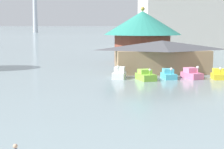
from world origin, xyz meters
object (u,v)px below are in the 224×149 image
(boathouse, at_px, (162,56))
(green_roof_pavilion, at_px, (142,33))
(background_building_block, at_px, (202,15))
(pedal_boat_cyan, at_px, (169,75))
(pedal_boat_yellow, at_px, (218,75))
(pedal_boat_white, at_px, (119,74))
(pedal_boat_pink, at_px, (192,74))
(pedal_boat_lime, at_px, (146,76))

(boathouse, xyz_separation_m, green_roof_pavilion, (-0.76, 12.94, 2.80))
(background_building_block, bearing_deg, pedal_boat_cyan, -110.53)
(pedal_boat_yellow, bearing_deg, boathouse, -131.27)
(pedal_boat_white, xyz_separation_m, boathouse, (6.30, 4.86, 1.76))
(pedal_boat_pink, distance_m, pedal_boat_yellow, 3.19)
(pedal_boat_cyan, relative_size, green_roof_pavilion, 0.22)
(pedal_boat_cyan, bearing_deg, pedal_boat_yellow, 79.36)
(pedal_boat_white, xyz_separation_m, background_building_block, (28.63, 59.59, 8.55))
(boathouse, bearing_deg, pedal_boat_yellow, -48.71)
(pedal_boat_pink, bearing_deg, boathouse, -175.15)
(pedal_boat_cyan, height_order, background_building_block, background_building_block)
(boathouse, bearing_deg, pedal_boat_white, -142.39)
(pedal_boat_lime, height_order, pedal_boat_pink, pedal_boat_pink)
(pedal_boat_yellow, xyz_separation_m, boathouse, (-5.69, 6.48, 1.81))
(boathouse, height_order, background_building_block, background_building_block)
(pedal_boat_lime, height_order, pedal_boat_yellow, pedal_boat_yellow)
(pedal_boat_lime, bearing_deg, boathouse, 140.39)
(pedal_boat_pink, xyz_separation_m, background_building_block, (19.72, 60.42, 8.58))
(pedal_boat_cyan, xyz_separation_m, pedal_boat_yellow, (5.98, -0.84, 0.03))
(pedal_boat_lime, xyz_separation_m, pedal_boat_pink, (5.90, 1.02, 0.01))
(pedal_boat_pink, height_order, boathouse, boathouse)
(pedal_boat_cyan, xyz_separation_m, green_roof_pavilion, (-0.47, 18.58, 4.64))
(pedal_boat_pink, bearing_deg, pedal_boat_cyan, -110.54)
(boathouse, bearing_deg, green_roof_pavilion, 93.35)
(pedal_boat_white, distance_m, green_roof_pavilion, 19.19)
(pedal_boat_white, xyz_separation_m, pedal_boat_pink, (8.91, -0.83, -0.03))
(pedal_boat_white, bearing_deg, green_roof_pavilion, 175.58)
(green_roof_pavilion, height_order, background_building_block, background_building_block)
(pedal_boat_pink, xyz_separation_m, boathouse, (-2.61, 5.68, 1.79))
(pedal_boat_lime, height_order, pedal_boat_cyan, pedal_boat_lime)
(pedal_boat_yellow, xyz_separation_m, background_building_block, (16.63, 61.22, 8.60))
(pedal_boat_pink, distance_m, boathouse, 6.50)
(pedal_boat_lime, bearing_deg, pedal_boat_yellow, 77.98)
(pedal_boat_lime, relative_size, background_building_block, 0.09)
(pedal_boat_yellow, bearing_deg, pedal_boat_white, -90.28)
(boathouse, bearing_deg, background_building_block, 67.81)
(pedal_boat_cyan, height_order, boathouse, boathouse)
(pedal_boat_white, xyz_separation_m, pedal_boat_cyan, (6.02, -0.79, -0.08))
(pedal_boat_white, height_order, pedal_boat_pink, pedal_boat_white)
(pedal_boat_pink, distance_m, background_building_block, 64.13)
(pedal_boat_pink, bearing_deg, green_roof_pavilion, 170.47)
(pedal_boat_pink, distance_m, green_roof_pavilion, 19.47)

